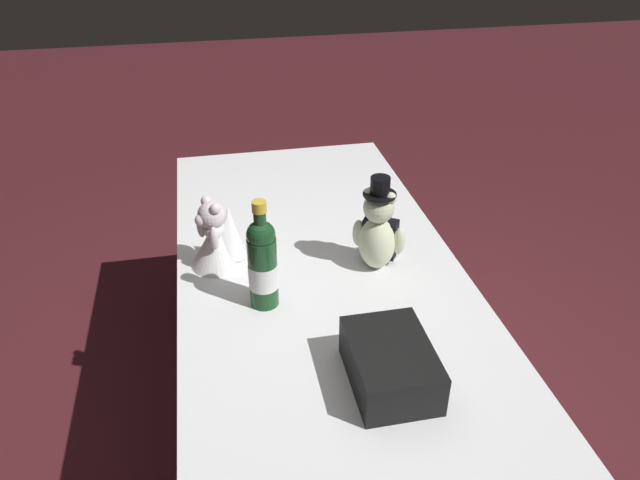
% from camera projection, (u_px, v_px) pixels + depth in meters
% --- Properties ---
extents(ground_plane, '(12.00, 12.00, 0.00)m').
position_uv_depth(ground_plane, '(320.00, 429.00, 2.20)').
color(ground_plane, '#47191E').
extents(reception_table, '(1.83, 0.85, 0.72)m').
position_uv_depth(reception_table, '(320.00, 356.00, 2.01)').
color(reception_table, white).
rests_on(reception_table, ground_plane).
extents(teddy_bear_groom, '(0.16, 0.15, 0.30)m').
position_uv_depth(teddy_bear_groom, '(378.00, 232.00, 1.78)').
color(teddy_bear_groom, beige).
rests_on(teddy_bear_groom, reception_table).
extents(teddy_bear_bride, '(0.18, 0.20, 0.22)m').
position_uv_depth(teddy_bear_bride, '(219.00, 236.00, 1.80)').
color(teddy_bear_bride, white).
rests_on(teddy_bear_bride, reception_table).
extents(champagne_bottle, '(0.08, 0.08, 0.32)m').
position_uv_depth(champagne_bottle, '(262.00, 262.00, 1.60)').
color(champagne_bottle, '#17411F').
rests_on(champagne_bottle, reception_table).
extents(gift_case_black, '(0.26, 0.19, 0.11)m').
position_uv_depth(gift_case_black, '(390.00, 364.00, 1.39)').
color(gift_case_black, black).
rests_on(gift_case_black, reception_table).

